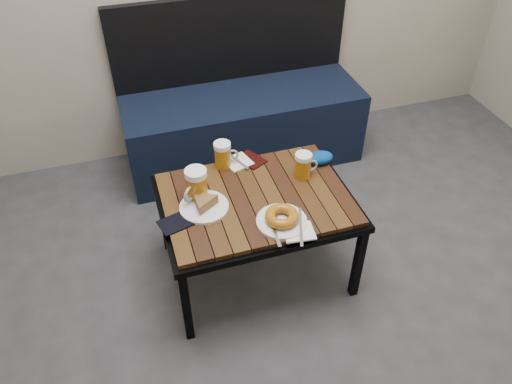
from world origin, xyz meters
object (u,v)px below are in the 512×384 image
object	(u,v)px
beer_mug_centre	(223,155)
plate_bagel	(282,218)
bench	(242,119)
knit_pouch	(320,158)
plate_pie	(204,204)
cafe_table	(256,204)
passport_navy	(177,222)
beer_mug_left	(196,185)
passport_burgundy	(251,160)
beer_mug_right	(303,165)

from	to	relation	value
beer_mug_centre	plate_bagel	bearing A→B (deg)	-68.84
bench	knit_pouch	world-z (taller)	bench
knit_pouch	plate_pie	bearing A→B (deg)	-165.74
cafe_table	plate_bagel	world-z (taller)	plate_bagel
plate_pie	passport_navy	xyz separation A→B (m)	(-0.13, -0.05, -0.02)
cafe_table	bench	bearing A→B (deg)	77.65
bench	cafe_table	size ratio (longest dim) A/B	1.67
cafe_table	plate_pie	xyz separation A→B (m)	(-0.23, -0.00, 0.07)
cafe_table	plate_pie	bearing A→B (deg)	-178.93
beer_mug_left	passport_burgundy	world-z (taller)	beer_mug_left
cafe_table	beer_mug_right	bearing A→B (deg)	17.06
beer_mug_centre	plate_bagel	xyz separation A→B (m)	(0.13, -0.44, -0.04)
beer_mug_left	beer_mug_centre	world-z (taller)	beer_mug_left
beer_mug_left	passport_burgundy	size ratio (longest dim) A/B	1.15
beer_mug_right	plate_bagel	bearing A→B (deg)	-127.09
cafe_table	passport_burgundy	bearing A→B (deg)	77.75
cafe_table	plate_bagel	size ratio (longest dim) A/B	3.11
bench	passport_burgundy	world-z (taller)	bench
beer_mug_centre	passport_navy	world-z (taller)	beer_mug_centre
beer_mug_centre	knit_pouch	xyz separation A→B (m)	(0.44, -0.11, -0.04)
knit_pouch	beer_mug_right	bearing A→B (deg)	-148.05
beer_mug_right	plate_bagel	distance (m)	0.33
plate_pie	plate_bagel	size ratio (longest dim) A/B	0.77
knit_pouch	plate_bagel	bearing A→B (deg)	-132.91
passport_burgundy	beer_mug_centre	bearing A→B (deg)	151.43
cafe_table	passport_navy	size ratio (longest dim) A/B	6.00
knit_pouch	passport_navy	bearing A→B (deg)	-164.18
beer_mug_right	passport_navy	world-z (taller)	beer_mug_right
plate_bagel	beer_mug_centre	bearing A→B (deg)	106.23
cafe_table	plate_bagel	bearing A→B (deg)	-74.28
plate_pie	plate_bagel	xyz separation A→B (m)	(0.28, -0.18, 0.00)
beer_mug_left	knit_pouch	xyz separation A→B (m)	(0.60, 0.08, -0.05)
plate_bagel	passport_burgundy	xyz separation A→B (m)	(0.00, 0.45, -0.02)
beer_mug_right	beer_mug_left	bearing A→B (deg)	-179.24
cafe_table	knit_pouch	bearing A→B (deg)	22.08
plate_pie	passport_navy	distance (m)	0.14
bench	beer_mug_right	world-z (taller)	bench
cafe_table	plate_bagel	xyz separation A→B (m)	(0.05, -0.19, 0.07)
bench	beer_mug_centre	xyz separation A→B (m)	(-0.28, -0.66, 0.26)
beer_mug_left	bench	bearing A→B (deg)	-159.89
passport_burgundy	knit_pouch	distance (m)	0.33
bench	beer_mug_left	bearing A→B (deg)	-117.55
beer_mug_centre	plate_pie	size ratio (longest dim) A/B	0.60
cafe_table	passport_burgundy	world-z (taller)	passport_burgundy
beer_mug_right	plate_pie	xyz separation A→B (m)	(-0.48, -0.08, -0.04)
bench	plate_pie	bearing A→B (deg)	-115.07
beer_mug_right	plate_pie	size ratio (longest dim) A/B	0.58
passport_burgundy	cafe_table	bearing A→B (deg)	-130.92
plate_pie	beer_mug_left	bearing A→B (deg)	100.03
passport_navy	knit_pouch	world-z (taller)	knit_pouch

